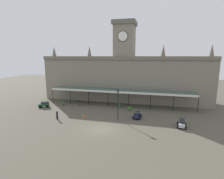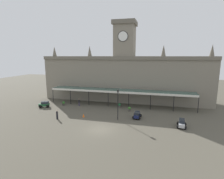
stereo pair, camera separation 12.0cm
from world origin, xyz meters
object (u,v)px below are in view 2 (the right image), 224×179
Objects in this scene: car_navy_estate at (137,115)px; planter_near_kerb at (120,105)px; victorian_lamppost at (118,101)px; car_green_estate at (44,105)px; pedestrian_crossing_forecourt at (57,114)px; traffic_cone at (84,115)px; planter_forecourt_centre at (129,109)px; planter_by_canopy at (64,103)px; pedestrian_beside_cars at (79,102)px; car_silver_estate at (182,124)px.

planter_near_kerb is (-4.56, 5.90, -0.07)m from car_navy_estate.
victorian_lamppost is (-3.26, -1.61, 2.87)m from car_navy_estate.
pedestrian_crossing_forecourt is at bearing -41.18° from car_green_estate.
traffic_cone is 9.64m from planter_forecourt_centre.
planter_forecourt_centre is 1.00× the size of planter_by_canopy.
pedestrian_beside_cars reaches higher than planter_forecourt_centre.
victorian_lamppost reaches higher than planter_by_canopy.
victorian_lamppost is 7.23m from traffic_cone.
car_silver_estate is at bearing -34.73° from planter_near_kerb.
car_navy_estate reaches higher than traffic_cone.
car_navy_estate reaches higher than planter_forecourt_centre.
planter_near_kerb is (-2.53, 2.05, 0.00)m from planter_forecourt_centre.
car_silver_estate is 3.59× the size of traffic_cone.
traffic_cone is at bearing 178.23° from car_silver_estate.
traffic_cone is at bearing -177.75° from victorian_lamppost.
traffic_cone is (4.05, -6.80, -0.58)m from pedestrian_beside_cars.
car_navy_estate is 14.54m from pedestrian_crossing_forecourt.
pedestrian_crossing_forecourt is at bearing -133.09° from planter_near_kerb.
planter_near_kerb is (9.27, 0.97, -0.42)m from pedestrian_beside_cars.
planter_forecourt_centre is 3.26m from planter_near_kerb.
car_green_estate is at bearing -174.16° from planter_forecourt_centre.
car_silver_estate reaches higher than planter_near_kerb.
car_green_estate is 18.92m from planter_forecourt_centre.
car_navy_estate is at bearing 16.47° from pedestrian_crossing_forecourt.
planter_by_canopy is 1.00× the size of planter_near_kerb.
traffic_cone is (-17.20, 0.53, -0.24)m from car_silver_estate.
pedestrian_crossing_forecourt reaches higher than planter_by_canopy.
victorian_lamppost is at bearing -153.70° from car_navy_estate.
car_navy_estate is at bearing -52.33° from planter_near_kerb.
planter_near_kerb reaches higher than traffic_cone.
car_green_estate is at bearing 174.72° from car_navy_estate.
victorian_lamppost is at bearing 2.25° from traffic_cone.
planter_forecourt_centre reaches higher than traffic_cone.
pedestrian_crossing_forecourt is at bearing -163.53° from car_navy_estate.
planter_by_canopy is at bearing 157.23° from victorian_lamppost.
victorian_lamppost is 5.85× the size of planter_by_canopy.
planter_forecourt_centre is (7.76, 5.72, 0.16)m from traffic_cone.
pedestrian_crossing_forecourt is (-13.94, -4.12, 0.34)m from car_navy_estate.
victorian_lamppost is (10.57, -6.55, 2.53)m from pedestrian_beside_cars.
victorian_lamppost is (17.59, -3.54, 2.87)m from car_green_estate.
planter_forecourt_centre is 15.45m from planter_by_canopy.
planter_by_canopy is at bearing 112.61° from pedestrian_crossing_forecourt.
traffic_cone is at bearing -169.19° from car_navy_estate.
car_silver_estate is 1.40× the size of pedestrian_beside_cars.
car_green_estate is 7.65m from pedestrian_beside_cars.
car_navy_estate is 1.37× the size of pedestrian_crossing_forecourt.
pedestrian_beside_cars is 1.74× the size of planter_by_canopy.
pedestrian_beside_cars is (-21.25, 7.33, 0.34)m from car_silver_estate.
pedestrian_crossing_forecourt is 9.19m from planter_by_canopy.
planter_forecourt_centre is at bearing 146.51° from car_silver_estate.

